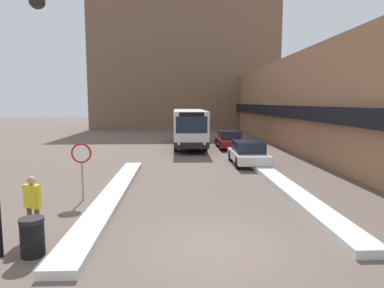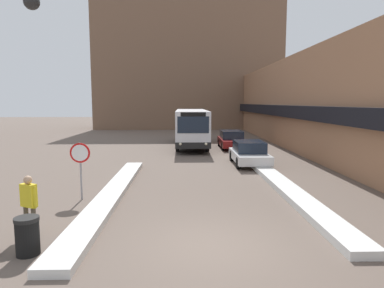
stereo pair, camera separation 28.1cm
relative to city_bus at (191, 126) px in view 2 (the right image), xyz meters
name	(u,v)px [view 2 (the right image)]	position (x,y,z in m)	size (l,w,h in m)	color
ground_plane	(213,246)	(0.06, -20.55, -1.70)	(160.00, 160.00, 0.00)	#66564C
building_row_right	(296,103)	(10.03, 3.45, 1.95)	(5.50, 60.00, 7.31)	#996B4C
building_backdrop_far	(188,67)	(0.06, 21.50, 7.13)	(26.00, 8.00, 17.65)	brown
snow_bank_left	(112,194)	(-3.54, -15.72, -1.59)	(0.90, 12.90, 0.23)	silver
snow_bank_right	(284,186)	(3.66, -14.76, -1.58)	(0.90, 13.52, 0.25)	silver
city_bus	(191,126)	(0.00, 0.00, 0.00)	(2.54, 10.86, 3.08)	silver
parked_car_front	(249,153)	(3.26, -8.88, -0.98)	(1.93, 4.22, 1.41)	silver
parked_car_back	(231,139)	(3.26, -1.35, -0.98)	(1.94, 4.40, 1.43)	maroon
stop_sign	(80,159)	(-4.61, -16.15, -0.10)	(0.76, 0.08, 2.21)	gray
pedestrian	(29,200)	(-4.98, -19.73, -0.66)	(0.51, 0.40, 1.72)	brown
trash_bin	(27,236)	(-4.52, -20.92, -1.22)	(0.59, 0.59, 0.95)	black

